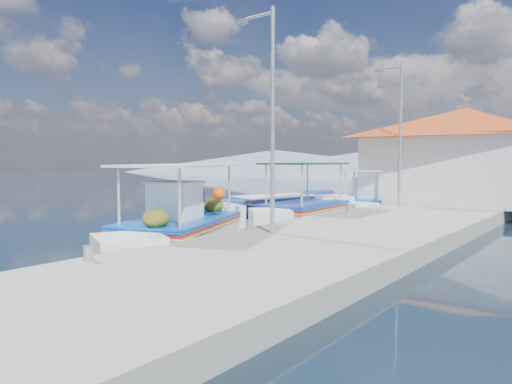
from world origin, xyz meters
The scene contains 10 objects.
ground centered at (0.00, 0.00, 0.00)m, with size 160.00×160.00×0.00m, color black.
quay centered at (5.90, 6.00, 0.25)m, with size 5.00×44.00×0.50m, color gray.
bollards centered at (3.80, 5.25, 0.65)m, with size 0.20×17.20×0.30m.
main_caique centered at (1.72, 1.38, 0.50)m, with size 4.20×7.35×2.61m.
caique_green_canopy centered at (1.89, 7.96, 0.39)m, with size 2.25×7.03×2.63m.
caique_blue_hull centered at (-0.64, 9.44, 0.33)m, with size 3.46×6.52×1.23m.
caique_far centered at (2.06, 13.14, 0.41)m, with size 3.20×6.06×2.24m.
harbor_building centered at (6.20, 15.00, 2.78)m, with size 10.49×10.49×4.40m.
lamp_post_near centered at (4.51, 2.00, 3.85)m, with size 1.21×0.14×6.00m.
lamp_post_far centered at (4.51, 11.00, 3.85)m, with size 1.21×0.14×6.00m.
Camera 1 is at (11.95, -7.90, 2.48)m, focal length 32.21 mm.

